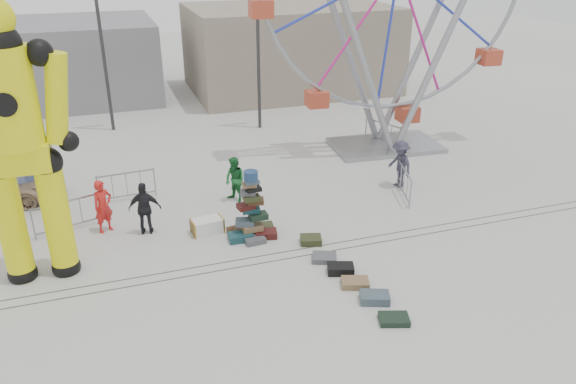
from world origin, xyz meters
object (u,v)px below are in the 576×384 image
object	(u,v)px
suitcase_tower	(251,218)
pedestrian_green	(235,180)
crash_test_dummy	(17,137)
pedestrian_black	(145,208)
barricade_dummy_c	(127,186)
steamer_trunk	(207,226)
lamp_post_right	(260,36)
barricade_dummy_b	(66,216)
barricade_wheel_back	(382,134)
pedestrian_grey	(400,164)
barricade_wheel_front	(404,183)
lamp_post_left	(103,37)
parked_suv	(2,186)
pedestrian_red	(103,206)

from	to	relation	value
suitcase_tower	pedestrian_green	size ratio (longest dim) A/B	1.37
crash_test_dummy	pedestrian_green	size ratio (longest dim) A/B	4.71
pedestrian_green	pedestrian_black	size ratio (longest dim) A/B	0.94
suitcase_tower	barricade_dummy_c	distance (m)	5.39
steamer_trunk	pedestrian_black	distance (m)	2.04
lamp_post_right	steamer_trunk	distance (m)	11.86
crash_test_dummy	barricade_dummy_b	bearing A→B (deg)	78.86
crash_test_dummy	barricade_wheel_back	distance (m)	16.01
steamer_trunk	barricade_dummy_c	distance (m)	4.05
lamp_post_right	crash_test_dummy	xyz separation A→B (m)	(-9.61, -11.00, -0.37)
suitcase_tower	barricade_dummy_b	world-z (taller)	suitcase_tower
crash_test_dummy	steamer_trunk	world-z (taller)	crash_test_dummy
crash_test_dummy	suitcase_tower	bearing A→B (deg)	4.24
steamer_trunk	barricade_dummy_c	world-z (taller)	barricade_dummy_c
barricade_dummy_b	barricade_wheel_back	world-z (taller)	same
barricade_dummy_c	barricade_wheel_back	world-z (taller)	same
pedestrian_black	pedestrian_grey	size ratio (longest dim) A/B	0.96
barricade_dummy_c	barricade_wheel_front	distance (m)	10.08
barricade_wheel_front	barricade_wheel_back	distance (m)	5.60
barricade_dummy_c	pedestrian_grey	bearing A→B (deg)	-15.76
crash_test_dummy	barricade_dummy_c	world-z (taller)	crash_test_dummy
crash_test_dummy	pedestrian_green	distance (m)	7.72
lamp_post_left	pedestrian_green	distance (m)	11.25
barricade_wheel_front	pedestrian_black	bearing A→B (deg)	105.61
barricade_wheel_back	parked_suv	size ratio (longest dim) A/B	0.48
pedestrian_grey	parked_suv	xyz separation A→B (m)	(-14.21, 3.45, -0.34)
crash_test_dummy	barricade_wheel_back	xyz separation A→B (m)	(14.11, 6.69, -3.56)
pedestrian_red	parked_suv	distance (m)	4.97
pedestrian_red	parked_suv	xyz separation A→B (m)	(-3.42, 3.59, -0.31)
parked_suv	pedestrian_red	bearing A→B (deg)	-120.88
parked_suv	barricade_wheel_back	bearing A→B (deg)	-71.13
barricade_dummy_c	pedestrian_black	bearing A→B (deg)	-85.83
pedestrian_black	pedestrian_grey	distance (m)	9.55
barricade_dummy_c	pedestrian_red	bearing A→B (deg)	-115.36
parked_suv	barricade_wheel_front	bearing A→B (deg)	-91.87
steamer_trunk	barricade_dummy_c	bearing A→B (deg)	117.14
barricade_dummy_c	lamp_post_right	bearing A→B (deg)	39.49
lamp_post_left	barricade_dummy_b	size ratio (longest dim) A/B	4.00
pedestrian_green	suitcase_tower	bearing A→B (deg)	-33.05
parked_suv	lamp_post_right	bearing A→B (deg)	-49.56
barricade_dummy_c	parked_suv	world-z (taller)	parked_suv
lamp_post_right	lamp_post_left	xyz separation A→B (m)	(-7.00, 2.00, 0.00)
crash_test_dummy	barricade_dummy_c	distance (m)	6.20
suitcase_tower	barricade_dummy_b	distance (m)	6.03
pedestrian_grey	pedestrian_red	bearing A→B (deg)	-98.34
lamp_post_left	pedestrian_grey	world-z (taller)	lamp_post_left
barricade_dummy_c	lamp_post_left	bearing A→B (deg)	85.98
parked_suv	barricade_dummy_c	bearing A→B (deg)	-92.58
pedestrian_red	pedestrian_green	world-z (taller)	pedestrian_red
barricade_dummy_b	barricade_wheel_front	xyz separation A→B (m)	(11.68, -1.11, 0.00)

